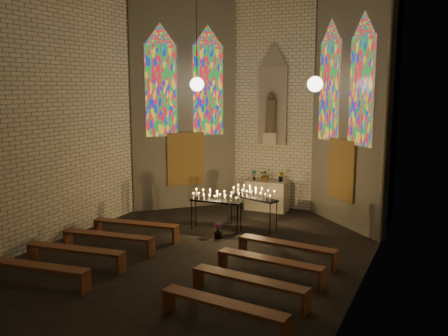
{
  "coord_description": "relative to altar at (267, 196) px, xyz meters",
  "views": [
    {
      "loc": [
        5.57,
        -10.04,
        4.14
      ],
      "look_at": [
        0.21,
        1.57,
        2.04
      ],
      "focal_mm": 40.0,
      "sensor_mm": 36.0,
      "label": 1
    }
  ],
  "objects": [
    {
      "name": "floor",
      "position": [
        0.0,
        -5.45,
        -0.5
      ],
      "size": [
        12.0,
        12.0,
        0.0
      ],
      "primitive_type": "plane",
      "color": "black",
      "rests_on": "ground"
    },
    {
      "name": "room",
      "position": [
        -0.0,
        -2.08,
        3.22
      ],
      "size": [
        8.22,
        12.43,
        7.0
      ],
      "color": "beige",
      "rests_on": "ground"
    },
    {
      "name": "altar",
      "position": [
        0.0,
        0.0,
        0.0
      ],
      "size": [
        1.4,
        0.6,
        1.0
      ],
      "primitive_type": "cube",
      "color": "beige",
      "rests_on": "ground"
    },
    {
      "name": "flower_vase_left",
      "position": [
        -0.43,
        -0.06,
        0.68
      ],
      "size": [
        0.19,
        0.13,
        0.35
      ],
      "primitive_type": "imported",
      "rotation": [
        0.0,
        0.0,
        -0.05
      ],
      "color": "#4C723F",
      "rests_on": "altar"
    },
    {
      "name": "flower_vase_center",
      "position": [
        -0.02,
        -0.08,
        0.72
      ],
      "size": [
        0.49,
        0.46,
        0.43
      ],
      "primitive_type": "imported",
      "rotation": [
        0.0,
        0.0,
        0.37
      ],
      "color": "#4C723F",
      "rests_on": "altar"
    },
    {
      "name": "flower_vase_right",
      "position": [
        0.49,
        0.04,
        0.68
      ],
      "size": [
        0.21,
        0.17,
        0.37
      ],
      "primitive_type": "imported",
      "rotation": [
        0.0,
        0.0,
        -0.03
      ],
      "color": "#4C723F",
      "rests_on": "altar"
    },
    {
      "name": "aisle_flower_pot",
      "position": [
        -0.13,
        -3.54,
        -0.29
      ],
      "size": [
        0.28,
        0.28,
        0.42
      ],
      "primitive_type": "imported",
      "rotation": [
        0.0,
        0.0,
        0.24
      ],
      "color": "#4C723F",
      "rests_on": "ground"
    },
    {
      "name": "votive_stand_left",
      "position": [
        -0.49,
        -2.9,
        0.46
      ],
      "size": [
        1.54,
        0.43,
        1.12
      ],
      "rotation": [
        0.0,
        0.0,
        0.04
      ],
      "color": "black",
      "rests_on": "ground"
    },
    {
      "name": "votive_stand_right",
      "position": [
        0.39,
        -2.2,
        0.5
      ],
      "size": [
        1.62,
        0.86,
        1.16
      ],
      "rotation": [
        0.0,
        0.0,
        -0.33
      ],
      "color": "black",
      "rests_on": "ground"
    },
    {
      "name": "pew_left_0",
      "position": [
        -2.15,
        -4.53,
        -0.12
      ],
      "size": [
        2.46,
        0.62,
        0.47
      ],
      "rotation": [
        0.0,
        0.0,
        0.12
      ],
      "color": "#592E19",
      "rests_on": "ground"
    },
    {
      "name": "pew_right_0",
      "position": [
        2.15,
        -4.53,
        -0.12
      ],
      "size": [
        2.46,
        0.62,
        0.47
      ],
      "rotation": [
        0.0,
        0.0,
        -0.12
      ],
      "color": "#592E19",
      "rests_on": "ground"
    },
    {
      "name": "pew_left_1",
      "position": [
        -2.15,
        -5.73,
        -0.12
      ],
      "size": [
        2.46,
        0.62,
        0.47
      ],
      "rotation": [
        0.0,
        0.0,
        0.12
      ],
      "color": "#592E19",
      "rests_on": "ground"
    },
    {
      "name": "pew_right_1",
      "position": [
        2.15,
        -5.73,
        -0.12
      ],
      "size": [
        2.46,
        0.62,
        0.47
      ],
      "rotation": [
        0.0,
        0.0,
        -0.12
      ],
      "color": "#592E19",
      "rests_on": "ground"
    },
    {
      "name": "pew_left_2",
      "position": [
        -2.15,
        -6.93,
        -0.12
      ],
      "size": [
        2.46,
        0.62,
        0.47
      ],
      "rotation": [
        0.0,
        0.0,
        0.12
      ],
      "color": "#592E19",
      "rests_on": "ground"
    },
    {
      "name": "pew_right_2",
      "position": [
        2.15,
        -6.93,
        -0.12
      ],
      "size": [
        2.46,
        0.62,
        0.47
      ],
      "rotation": [
        0.0,
        0.0,
        -0.12
      ],
      "color": "#592E19",
      "rests_on": "ground"
    },
    {
      "name": "pew_left_3",
      "position": [
        -2.15,
        -8.13,
        -0.12
      ],
      "size": [
        2.46,
        0.62,
        0.47
      ],
      "rotation": [
        0.0,
        0.0,
        0.12
      ],
      "color": "#592E19",
      "rests_on": "ground"
    },
    {
      "name": "pew_right_3",
      "position": [
        2.15,
        -8.13,
        -0.12
      ],
      "size": [
        2.46,
        0.62,
        0.47
      ],
      "rotation": [
        0.0,
        0.0,
        -0.12
      ],
      "color": "#592E19",
      "rests_on": "ground"
    }
  ]
}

